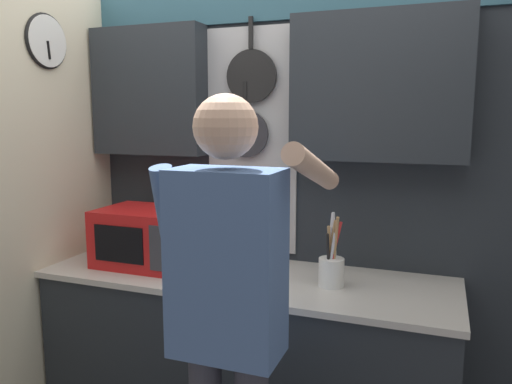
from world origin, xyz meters
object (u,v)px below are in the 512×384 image
Objects in this scene: microwave at (149,237)px; knife_block at (249,256)px; person at (229,300)px; utensil_crock at (331,268)px.

microwave reaches higher than knife_block.
person is at bearing -74.36° from knife_block.
microwave is 1.84× the size of knife_block.
utensil_crock is 0.19× the size of person.
microwave is 1.01m from person.
microwave is at bearing -179.90° from utensil_crock.
person is (0.75, -0.68, -0.00)m from microwave.
microwave is 0.29× the size of person.
knife_block is 0.81× the size of utensil_crock.
microwave is 0.98m from utensil_crock.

